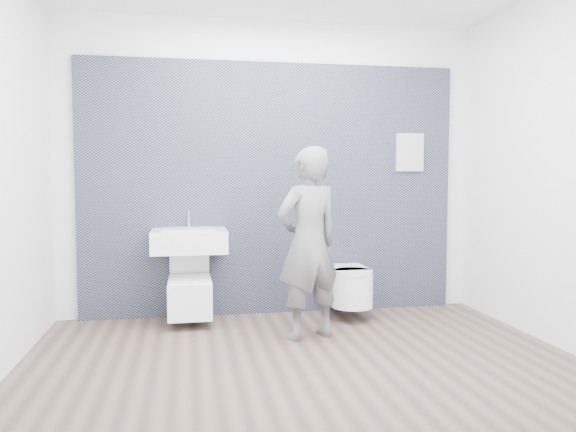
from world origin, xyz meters
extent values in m
plane|color=brown|center=(0.00, 0.00, 0.00)|extent=(4.00, 4.00, 0.00)
plane|color=silver|center=(0.00, 1.50, 1.40)|extent=(4.00, 0.00, 4.00)
plane|color=silver|center=(0.00, -1.50, 1.40)|extent=(4.00, 0.00, 4.00)
plane|color=silver|center=(2.00, 0.00, 1.40)|extent=(0.00, 3.00, 3.00)
cube|color=black|center=(0.00, 1.47, 0.00)|extent=(3.60, 0.06, 2.40)
cube|color=white|center=(-0.79, 1.19, 0.75)|extent=(0.66, 0.50, 0.20)
cube|color=silver|center=(-0.79, 1.17, 0.84)|extent=(0.46, 0.33, 0.03)
cylinder|color=silver|center=(-0.79, 1.38, 0.93)|extent=(0.02, 0.02, 0.17)
cylinder|color=silver|center=(-0.79, 1.33, 1.00)|extent=(0.02, 0.11, 0.02)
cylinder|color=silver|center=(-0.79, 1.42, 0.58)|extent=(0.04, 0.04, 0.13)
cube|color=white|center=(-0.79, 1.16, 0.24)|extent=(0.38, 0.55, 0.32)
cylinder|color=silver|center=(-0.79, 1.12, 0.39)|extent=(0.27, 0.27, 0.03)
cube|color=white|center=(-0.79, 1.12, 0.41)|extent=(0.36, 0.44, 0.02)
cube|color=white|center=(-0.79, 1.33, 0.62)|extent=(0.36, 0.14, 0.39)
cube|color=silver|center=(-0.79, 1.41, 0.12)|extent=(0.10, 0.06, 0.08)
cube|color=white|center=(0.67, 1.22, 0.29)|extent=(0.37, 0.44, 0.31)
cylinder|color=white|center=(0.67, 1.00, 0.29)|extent=(0.37, 0.37, 0.31)
cube|color=white|center=(0.67, 1.19, 0.46)|extent=(0.35, 0.42, 0.03)
cylinder|color=white|center=(0.67, 0.98, 0.46)|extent=(0.35, 0.35, 0.03)
cube|color=silver|center=(0.67, 1.41, 0.17)|extent=(0.10, 0.06, 0.08)
cube|color=white|center=(1.38, 1.43, 0.00)|extent=(0.28, 0.03, 0.37)
imported|color=#5E5E63|center=(0.16, 0.55, 0.78)|extent=(0.66, 0.55, 1.56)
camera|label=1|loc=(-0.81, -3.87, 1.32)|focal=35.00mm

